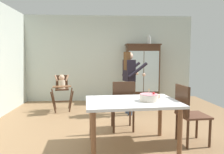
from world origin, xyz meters
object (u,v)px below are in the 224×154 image
object	(u,v)px
adult_person	(129,75)
serving_bowl	(155,96)
dining_chair_right_end	(187,110)
birthday_cake	(149,97)
dining_chair_far_side	(123,102)
dining_table	(132,107)
china_cabinet	(142,73)
ceramic_vase	(149,40)
high_chair_with_toddler	(62,86)

from	to	relation	value
adult_person	serving_bowl	bearing A→B (deg)	172.51
serving_bowl	dining_chair_right_end	world-z (taller)	dining_chair_right_end
birthday_cake	dining_chair_far_side	bearing A→B (deg)	112.73
dining_table	china_cabinet	bearing A→B (deg)	75.59
china_cabinet	adult_person	xyz separation A→B (m)	(-0.61, -1.41, 0.06)
ceramic_vase	dining_chair_far_side	distance (m)	3.08
high_chair_with_toddler	dining_chair_far_side	bearing A→B (deg)	-58.33
ceramic_vase	birthday_cake	distance (m)	3.56
ceramic_vase	high_chair_with_toddler	size ratio (longest dim) A/B	0.28
dining_chair_far_side	china_cabinet	bearing A→B (deg)	-110.78
china_cabinet	high_chair_with_toddler	world-z (taller)	china_cabinet
china_cabinet	adult_person	bearing A→B (deg)	-113.48
dining_chair_right_end	serving_bowl	bearing A→B (deg)	71.79
dining_table	dining_chair_right_end	distance (m)	0.92
adult_person	dining_table	world-z (taller)	adult_person
china_cabinet	birthday_cake	distance (m)	3.34
dining_table	dining_chair_right_end	world-z (taller)	dining_chair_right_end
dining_chair_right_end	ceramic_vase	bearing A→B (deg)	-6.87
adult_person	dining_chair_far_side	world-z (taller)	adult_person
ceramic_vase	dining_chair_far_side	world-z (taller)	ceramic_vase
ceramic_vase	adult_person	world-z (taller)	ceramic_vase
birthday_cake	dining_table	bearing A→B (deg)	169.25
dining_chair_right_end	dining_chair_far_side	bearing A→B (deg)	52.15
dining_chair_right_end	high_chair_with_toddler	bearing A→B (deg)	42.62
dining_table	dining_chair_right_end	size ratio (longest dim) A/B	1.53
ceramic_vase	dining_chair_right_end	bearing A→B (deg)	-91.89
adult_person	dining_chair_right_end	size ratio (longest dim) A/B	1.59
dining_table	dining_chair_right_end	bearing A→B (deg)	4.07
birthday_cake	dining_chair_far_side	world-z (taller)	dining_chair_far_side
china_cabinet	serving_bowl	bearing A→B (deg)	-97.91
adult_person	dining_chair_far_side	distance (m)	1.24
ceramic_vase	high_chair_with_toddler	bearing A→B (deg)	-158.48
dining_table	high_chair_with_toddler	bearing A→B (deg)	123.31
serving_bowl	dining_chair_right_end	size ratio (longest dim) A/B	0.19
birthday_cake	dining_chair_far_side	xyz separation A→B (m)	(-0.31, 0.74, -0.24)
china_cabinet	dining_table	world-z (taller)	china_cabinet
ceramic_vase	birthday_cake	xyz separation A→B (m)	(-0.77, -3.29, -1.13)
ceramic_vase	dining_chair_right_end	xyz separation A→B (m)	(-0.10, -3.18, -1.36)
adult_person	ceramic_vase	bearing A→B (deg)	-43.55
adult_person	birthday_cake	distance (m)	1.88
ceramic_vase	dining_chair_far_side	size ratio (longest dim) A/B	0.28
birthday_cake	dining_chair_far_side	size ratio (longest dim) A/B	0.29
serving_bowl	dining_chair_right_end	bearing A→B (deg)	-13.22
dining_table	serving_bowl	xyz separation A→B (m)	(0.41, 0.18, 0.12)
dining_chair_far_side	ceramic_vase	bearing A→B (deg)	-114.45
adult_person	dining_chair_far_side	bearing A→B (deg)	152.37
china_cabinet	birthday_cake	world-z (taller)	china_cabinet
birthday_cake	dining_chair_right_end	bearing A→B (deg)	9.77
high_chair_with_toddler	dining_chair_right_end	xyz separation A→B (m)	(2.40, -2.19, -0.10)
high_chair_with_toddler	dining_table	bearing A→B (deg)	-67.43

